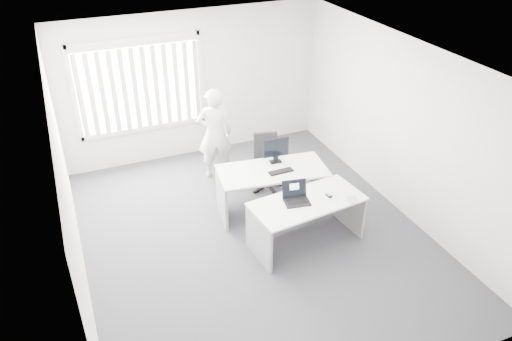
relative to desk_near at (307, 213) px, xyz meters
name	(u,v)px	position (x,y,z in m)	size (l,w,h in m)	color
ground	(255,236)	(-0.65, 0.42, -0.54)	(6.00, 6.00, 0.00)	#49484F
wall_back	(193,85)	(-0.65, 3.42, 0.86)	(5.00, 0.02, 2.80)	silver
wall_front	(378,303)	(-0.65, -2.58, 0.86)	(5.00, 0.02, 2.80)	silver
wall_left	(68,195)	(-3.15, 0.42, 0.86)	(0.02, 6.00, 2.80)	silver
wall_right	(401,127)	(1.85, 0.42, 0.86)	(0.02, 6.00, 2.80)	silver
ceiling	(254,60)	(-0.65, 0.42, 2.26)	(5.00, 6.00, 0.02)	white
window	(140,86)	(-1.65, 3.38, 1.01)	(2.32, 0.06, 1.76)	silver
blinds	(141,89)	(-1.65, 3.32, 0.98)	(2.20, 0.10, 1.50)	silver
desk_near	(307,213)	(0.00, 0.00, 0.00)	(1.73, 0.95, 0.75)	white
desk_far	(272,181)	(-0.12, 0.96, 0.02)	(1.80, 1.02, 0.78)	white
office_chair	(267,171)	(0.11, 1.69, -0.24)	(0.67, 0.67, 0.99)	black
person	(215,134)	(-0.61, 2.38, 0.31)	(0.62, 0.41, 1.70)	silver
laptop	(297,195)	(-0.16, 0.01, 0.35)	(0.36, 0.32, 0.28)	black
paper_sheet	(331,197)	(0.36, -0.06, 0.21)	(0.27, 0.19, 0.00)	silver
mouse	(329,195)	(0.34, -0.02, 0.23)	(0.06, 0.10, 0.04)	#B3B4B6
booklet	(353,200)	(0.61, -0.24, 0.22)	(0.14, 0.20, 0.01)	white
keyboard	(281,172)	(-0.03, 0.84, 0.25)	(0.40, 0.13, 0.02)	black
monitor	(276,150)	(0.02, 1.16, 0.45)	(0.43, 0.13, 0.43)	black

